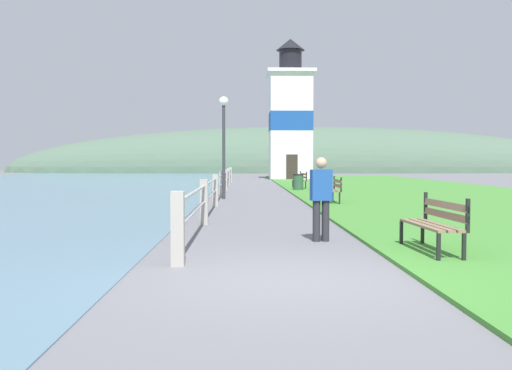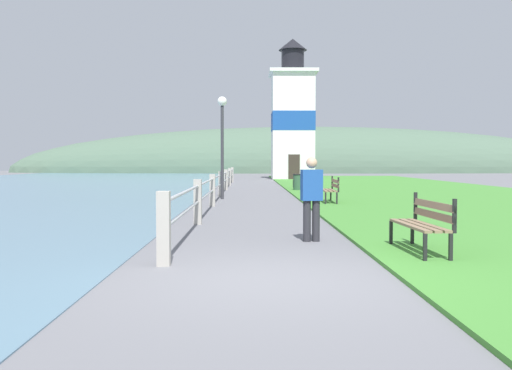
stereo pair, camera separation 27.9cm
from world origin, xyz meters
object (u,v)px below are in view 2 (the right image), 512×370
park_bench_midway (331,188)px  person_strolling (312,196)px  trash_bin (298,182)px  lighthouse (293,119)px  lamp_post (222,128)px  park_bench_near (424,221)px  park_bench_far (301,179)px

park_bench_midway → person_strolling: (-1.67, -9.18, 0.30)m
park_bench_midway → trash_bin: park_bench_midway is taller
lighthouse → trash_bin: size_ratio=13.51×
trash_bin → lamp_post: size_ratio=0.21×
lighthouse → lamp_post: lighthouse is taller
park_bench_near → trash_bin: (-0.33, 19.13, -0.11)m
park_bench_far → person_strolling: size_ratio=1.14×
park_bench_near → park_bench_far: 20.97m
park_bench_near → lamp_post: lamp_post is taller
lighthouse → person_strolling: 36.27m
park_bench_far → lighthouse: 17.13m
lighthouse → person_strolling: bearing=-93.8°
park_bench_midway → lighthouse: 27.16m
trash_bin → person_strolling: bearing=-94.1°
park_bench_near → lighthouse: bearing=-93.6°
park_bench_near → park_bench_far: (-0.02, 20.97, 0.00)m
person_strolling → park_bench_near: bearing=-142.3°
park_bench_near → person_strolling: bearing=-46.5°
trash_bin → lamp_post: 7.21m
lamp_post → person_strolling: bearing=-79.4°
park_bench_far → trash_bin: (-0.31, -1.84, -0.11)m
park_bench_midway → park_bench_far: size_ratio=1.03×
lighthouse → lamp_post: size_ratio=2.86×
park_bench_midway → lighthouse: (0.69, 26.79, 4.38)m
park_bench_far → lighthouse: size_ratio=0.15×
park_bench_far → lighthouse: (0.79, 16.54, 4.38)m
park_bench_midway → lamp_post: 5.11m
park_bench_near → person_strolling: size_ratio=1.12×
park_bench_midway → lamp_post: (-3.86, 2.52, 2.20)m
lighthouse → person_strolling: lighthouse is taller
person_strolling → trash_bin: bearing=-12.3°
park_bench_midway → person_strolling: person_strolling is taller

